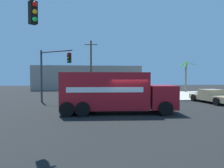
# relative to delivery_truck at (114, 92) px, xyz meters

# --- Properties ---
(ground_plane) EXTENTS (100.00, 100.00, 0.00)m
(ground_plane) POSITION_rel_delivery_truck_xyz_m (0.94, -0.32, -1.56)
(ground_plane) COLOR black
(sidewalk_corner_far) EXTENTS (12.55, 12.55, 0.14)m
(sidewalk_corner_far) POSITION_rel_delivery_truck_xyz_m (13.88, 12.62, -1.49)
(sidewalk_corner_far) COLOR #B2ADA0
(sidewalk_corner_far) RESTS_ON ground
(delivery_truck) EXTENTS (8.43, 3.25, 3.00)m
(delivery_truck) POSITION_rel_delivery_truck_xyz_m (0.00, 0.00, 0.00)
(delivery_truck) COLOR #AD141E
(delivery_truck) RESTS_ON ground
(traffic_light_primary) EXTENTS (3.55, 2.51, 5.50)m
(traffic_light_primary) POSITION_rel_delivery_truck_xyz_m (-5.73, 6.53, 2.08)
(traffic_light_primary) COLOR #38383D
(traffic_light_primary) RESTS_ON ground
(pickup_tan) EXTENTS (2.73, 5.39, 1.38)m
(pickup_tan) POSITION_rel_delivery_truck_xyz_m (10.81, 4.65, -0.83)
(pickup_tan) COLOR tan
(pickup_tan) RESTS_ON ground
(palm_tree_far) EXTENTS (3.20, 3.04, 5.26)m
(palm_tree_far) POSITION_rel_delivery_truck_xyz_m (14.51, 17.68, 2.18)
(palm_tree_far) COLOR #7A6647
(palm_tree_far) RESTS_ON sidewalk_corner_far
(utility_pole) EXTENTS (2.18, 0.53, 8.96)m
(utility_pole) POSITION_rel_delivery_truck_xyz_m (-1.51, 20.23, 3.06)
(utility_pole) COLOR brown
(utility_pole) RESTS_ON ground
(building_backdrop) EXTENTS (22.17, 6.00, 4.97)m
(building_backdrop) POSITION_rel_delivery_truck_xyz_m (-2.14, 28.56, 0.93)
(building_backdrop) COLOR gray
(building_backdrop) RESTS_ON ground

